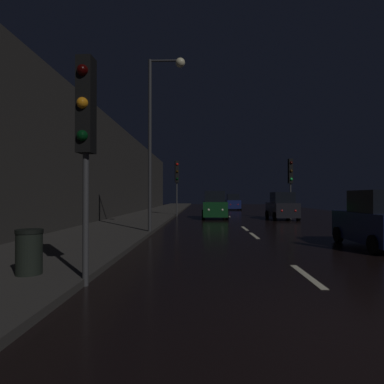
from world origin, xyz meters
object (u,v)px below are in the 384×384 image
Objects in this scene: traffic_light_far_right at (290,175)px; traffic_light_near_left at (86,121)px; car_distant_taillights at (233,203)px; streetlamp_overhead at (159,119)px; traffic_light_far_left at (177,176)px; car_parked_right_far at (282,207)px; car_parked_right_near at (378,221)px; car_approaching_headlights at (214,206)px; trash_bin_curbside at (29,252)px.

traffic_light_far_right is 21.47m from traffic_light_near_left.
traffic_light_near_left is 36.29m from car_distant_taillights.
streetlamp_overhead is (-8.80, -10.69, 1.94)m from traffic_light_far_right.
car_parked_right_far is (8.22, -3.69, -2.57)m from traffic_light_far_left.
car_approaching_headlights is at bearing 19.37° from car_parked_right_near.
car_approaching_headlights is 1.09× the size of car_parked_right_near.
car_parked_right_far is at bearing 51.64° from streetlamp_overhead.
traffic_light_far_left is 1.19× the size of car_parked_right_far.
traffic_light_near_left reaches higher than trash_bin_curbside.
streetlamp_overhead is at bearing -45.27° from traffic_light_far_right.
car_parked_right_near is (5.06, -14.40, -0.08)m from car_approaching_headlights.
trash_bin_curbside is 36.15m from car_distant_taillights.
traffic_light_far_right is at bearing 61.45° from trash_bin_curbside.
car_approaching_headlights is 1.05× the size of car_parked_right_far.
car_parked_right_near is at bearing -24.37° from streetlamp_overhead.
streetlamp_overhead reaches higher than car_parked_right_far.
car_distant_taillights is at bearing 77.72° from streetlamp_overhead.
traffic_light_far_right is 6.32m from car_approaching_headlights.
car_approaching_headlights is 5.10m from car_parked_right_far.
car_distant_taillights is (-2.94, 16.25, -2.42)m from traffic_light_far_right.
trash_bin_curbside is (-10.41, -19.12, -2.72)m from traffic_light_far_right.
car_parked_right_far is at bearing 0.00° from car_parked_right_near.
car_distant_taillights is (6.19, 35.68, -2.33)m from traffic_light_near_left.
car_parked_right_near is at bearing 26.60° from trash_bin_curbside.
car_approaching_headlights is at bearing -96.59° from traffic_light_far_right.
car_distant_taillights is (-2.14, 16.83, -0.02)m from car_parked_right_far.
car_distant_taillights is (6.08, 13.14, -2.59)m from traffic_light_far_left.
streetlamp_overhead is 2.08× the size of car_parked_right_near.
traffic_light_far_right is 14.55m from car_parked_right_near.
trash_bin_curbside is 20.89m from car_parked_right_far.
streetlamp_overhead reaches higher than traffic_light_far_right.
traffic_light_far_right is at bearing 50.53° from streetlamp_overhead.
traffic_light_far_right is 1.03× the size of traffic_light_near_left.
car_parked_right_far is (-0.80, -0.58, -2.41)m from traffic_light_far_right.
streetlamp_overhead is at bearing 79.24° from trash_bin_curbside.
trash_bin_curbside is at bearing -100.92° from traffic_light_near_left.
traffic_light_far_left is at bearing 90.90° from streetlamp_overhead.
car_parked_right_far is 13.73m from car_parked_right_near.
traffic_light_far_right reaches higher than car_approaching_headlights.
traffic_light_far_right is at bearing -3.21° from car_parked_right_near.
traffic_light_near_left is 20.74m from car_parked_right_far.
traffic_light_near_left is at bearing -14.34° from traffic_light_far_left.
streetlamp_overhead is 2.00× the size of car_parked_right_far.
traffic_light_far_left is 22.55m from traffic_light_near_left.
traffic_light_far_left is at bearing -133.79° from car_approaching_headlights.
traffic_light_near_left is at bearing 156.17° from car_parked_right_far.
car_approaching_headlights reaches higher than car_parked_right_far.
traffic_light_far_left is at bearing -114.82° from traffic_light_far_right.
car_parked_right_far is (8.33, 18.85, -2.31)m from traffic_light_near_left.
traffic_light_near_left is 2.94m from trash_bin_curbside.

